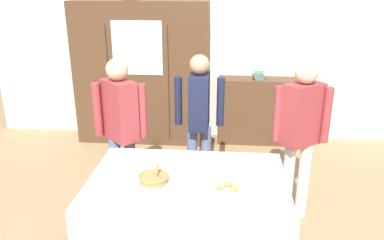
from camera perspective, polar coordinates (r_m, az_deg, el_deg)
name	(u,v)px	position (r m, az deg, el deg)	size (l,w,h in m)	color
back_wall	(207,46)	(5.60, 2.24, 10.94)	(6.40, 0.10, 2.70)	silver
dining_table	(187,192)	(3.08, -0.72, -10.69)	(1.56, 1.07, 0.75)	#4C3321
wall_cabinet	(142,74)	(5.50, -7.45, 6.85)	(1.87, 0.46, 1.99)	#4C3321
bookshelf_low	(257,111)	(5.58, 9.58, 1.36)	(1.10, 0.35, 0.94)	#4C3321
book_stack	(259,75)	(5.44, 9.90, 6.54)	(0.16, 0.21, 0.10)	#3D754C
tea_cup_mid_right	(231,162)	(3.29, 5.81, -6.18)	(0.13, 0.13, 0.06)	white
tea_cup_near_right	(173,158)	(3.35, -2.89, -5.65)	(0.13, 0.13, 0.06)	white
tea_cup_mid_left	(184,172)	(3.10, -1.21, -7.77)	(0.13, 0.13, 0.06)	white
tea_cup_near_left	(109,194)	(2.87, -12.21, -10.71)	(0.13, 0.13, 0.06)	silver
bread_basket	(154,178)	(3.02, -5.71, -8.56)	(0.24, 0.24, 0.16)	#9E7542
pastry_plate	(227,190)	(2.90, 5.20, -10.31)	(0.28, 0.28, 0.05)	white
spoon_far_left	(130,163)	(3.34, -9.14, -6.34)	(0.12, 0.02, 0.01)	silver
spoon_front_edge	(215,173)	(3.15, 3.40, -7.85)	(0.12, 0.02, 0.01)	silver
spoon_near_right	(258,165)	(3.32, 9.82, -6.59)	(0.12, 0.02, 0.01)	silver
person_beside_shelf	(121,122)	(3.75, -10.59, -0.28)	(0.52, 0.40, 1.57)	slate
person_near_right_end	(301,127)	(3.70, 15.91, -0.95)	(0.52, 0.37, 1.57)	silver
person_by_cabinet	(199,112)	(4.03, 1.09, 1.16)	(0.52, 0.36, 1.54)	slate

